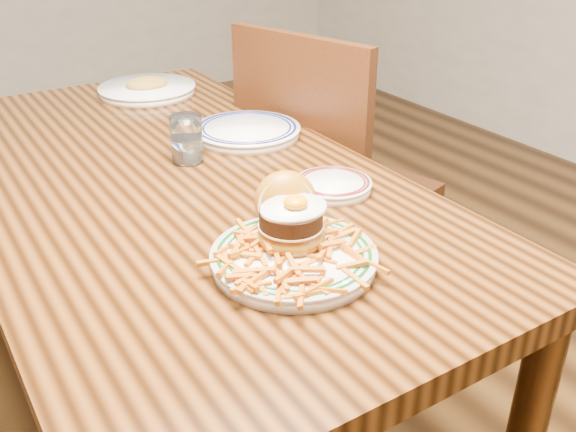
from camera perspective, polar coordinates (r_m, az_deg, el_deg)
floor at (r=1.87m, az=-8.45°, el=-17.76°), size 6.00×6.00×0.00m
table at (r=1.48m, az=-10.19°, el=0.65°), size 0.85×1.60×0.75m
chair_right at (r=1.91m, az=3.46°, el=2.90°), size 0.57×0.57×0.98m
main_plate at (r=1.07m, az=0.40°, el=-2.36°), size 0.28×0.30×0.13m
side_plate at (r=1.33m, az=4.03°, el=2.80°), size 0.16×0.16×0.02m
rear_plate at (r=1.63m, az=-3.66°, el=7.58°), size 0.27×0.27×0.03m
water_glass at (r=1.48m, az=-8.98°, el=6.54°), size 0.07×0.07×0.11m
far_plate at (r=2.02m, az=-12.41°, el=10.98°), size 0.29×0.29×0.05m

